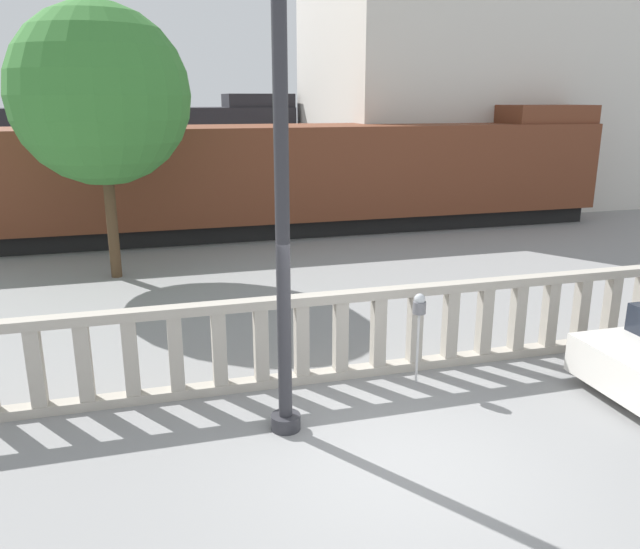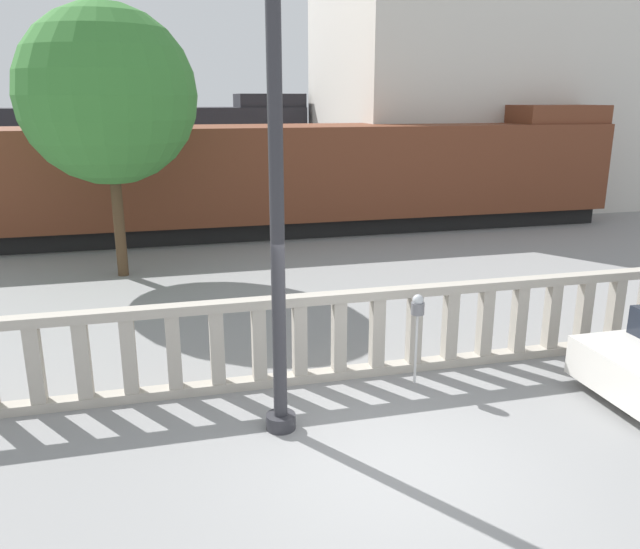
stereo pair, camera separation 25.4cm
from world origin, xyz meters
The scene contains 8 objects.
ground_plane centered at (0.00, 0.00, 0.00)m, with size 160.00×160.00×0.00m, color gray.
balustrade centered at (0.00, 2.53, 0.69)m, with size 14.56×0.24×1.39m.
lamppost centered at (-1.16, 1.22, 3.48)m, with size 0.39×0.39×6.60m.
parking_meter centered at (1.07, 2.06, 1.16)m, with size 0.20×0.20×1.42m.
train_near centered at (1.50, 13.57, 1.78)m, with size 21.80×3.03×3.97m.
train_far centered at (-7.35, 23.86, 1.99)m, with size 23.38×3.10×4.39m.
building_block centered at (10.82, 18.55, 5.33)m, with size 12.83×9.27×10.66m.
tree_left centered at (-3.52, 9.44, 4.24)m, with size 4.04×4.04×6.27m.
Camera 1 is at (-2.72, -5.96, 4.19)m, focal length 35.00 mm.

